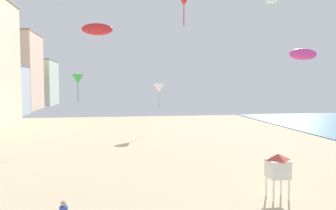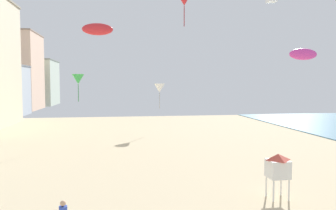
{
  "view_description": "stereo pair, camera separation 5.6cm",
  "coord_description": "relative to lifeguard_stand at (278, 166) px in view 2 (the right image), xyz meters",
  "views": [
    {
      "loc": [
        -1.35,
        -4.46,
        6.5
      ],
      "look_at": [
        1.97,
        17.03,
        5.06
      ],
      "focal_mm": 35.36,
      "sensor_mm": 36.0,
      "label": 1
    },
    {
      "loc": [
        -1.3,
        -4.47,
        6.5
      ],
      "look_at": [
        1.97,
        17.03,
        5.06
      ],
      "focal_mm": 35.36,
      "sensor_mm": 36.0,
      "label": 2
    }
  ],
  "objects": [
    {
      "name": "boardwalk_hotel_distant",
      "position": [
        -33.88,
        67.93,
        7.5
      ],
      "size": [
        11.93,
        14.01,
        18.66
      ],
      "color": "beige",
      "rests_on": "ground"
    },
    {
      "name": "kite_red_delta",
      "position": [
        -2.08,
        16.37,
        13.09
      ],
      "size": [
        1.43,
        1.43,
        3.26
      ],
      "color": "red"
    },
    {
      "name": "kite_green_delta",
      "position": [
        -13.2,
        20.89,
        5.1
      ],
      "size": [
        1.35,
        1.35,
        3.06
      ],
      "color": "green"
    },
    {
      "name": "kite_white_delta",
      "position": [
        -3.28,
        27.06,
        3.99
      ],
      "size": [
        1.48,
        1.48,
        3.37
      ],
      "color": "white"
    },
    {
      "name": "kite_magenta_parafoil_2",
      "position": [
        3.08,
        2.9,
        6.53
      ],
      "size": [
        1.92,
        0.53,
        0.75
      ],
      "color": "#DB3D9E"
    },
    {
      "name": "lifeguard_stand",
      "position": [
        0.0,
        0.0,
        0.0
      ],
      "size": [
        1.1,
        1.1,
        2.55
      ],
      "rotation": [
        0.0,
        0.0,
        -0.4
      ],
      "color": "white",
      "rests_on": "ground"
    },
    {
      "name": "boardwalk_hotel_furthest",
      "position": [
        -33.88,
        85.63,
        4.82
      ],
      "size": [
        13.48,
        15.3,
        13.31
      ],
      "color": "#B7C6B2",
      "rests_on": "ground"
    },
    {
      "name": "kite_red_parafoil",
      "position": [
        -10.65,
        14.73,
        9.68
      ],
      "size": [
        2.87,
        0.8,
        1.11
      ],
      "color": "red"
    }
  ]
}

